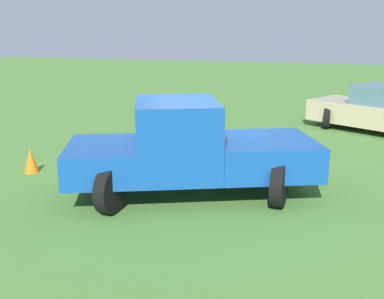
# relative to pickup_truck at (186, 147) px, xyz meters

# --- Properties ---
(ground_plane) EXTENTS (80.00, 80.00, 0.00)m
(ground_plane) POSITION_rel_pickup_truck_xyz_m (-0.80, -0.15, -0.96)
(ground_plane) COLOR #477533
(pickup_truck) EXTENTS (3.70, 5.00, 1.84)m
(pickup_truck) POSITION_rel_pickup_truck_xyz_m (0.00, 0.00, 0.00)
(pickup_truck) COLOR black
(pickup_truck) RESTS_ON ground_plane
(sedan_near) EXTENTS (3.57, 4.65, 1.50)m
(sedan_near) POSITION_rel_pickup_truck_xyz_m (-7.37, 3.79, -0.26)
(sedan_near) COLOR black
(sedan_near) RESTS_ON ground_plane
(traffic_cone) EXTENTS (0.32, 0.32, 0.55)m
(traffic_cone) POSITION_rel_pickup_truck_xyz_m (-0.16, -3.78, -0.68)
(traffic_cone) COLOR orange
(traffic_cone) RESTS_ON ground_plane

